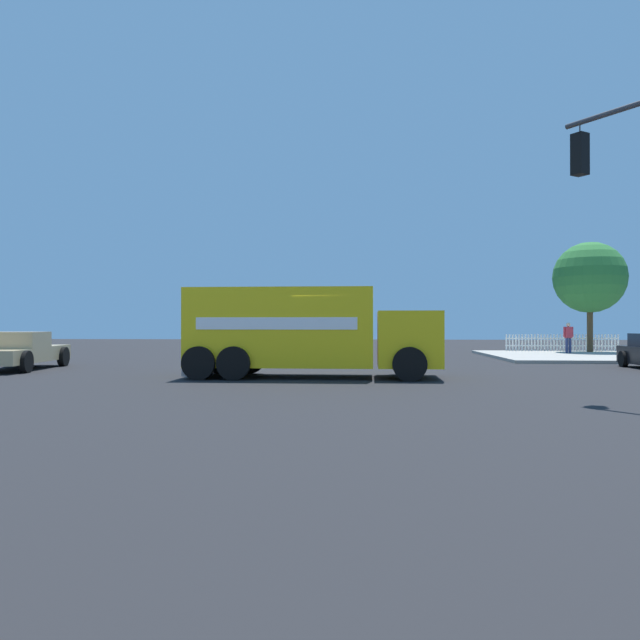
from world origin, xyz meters
TOP-DOWN VIEW (x-y plane):
  - ground_plane at (0.00, 0.00)m, footprint 100.00×100.00m
  - sidewalk_corner_near at (-12.35, -12.35)m, footprint 10.17×10.17m
  - delivery_truck at (0.98, 0.03)m, footprint 7.78×2.86m
  - pickup_tan at (11.76, -2.55)m, footprint 2.69×5.38m
  - pedestrian_crossing at (-11.78, -14.36)m, footprint 0.53×0.24m
  - picket_fence_run at (-12.35, -17.19)m, footprint 6.40×0.05m
  - shade_tree_near at (-13.43, -15.81)m, footprint 3.92×3.92m

SIDE VIEW (x-z plane):
  - ground_plane at x=0.00m, z-range 0.00..0.00m
  - sidewalk_corner_near at x=-12.35m, z-range 0.00..0.14m
  - picket_fence_run at x=-12.35m, z-range 0.15..1.10m
  - pickup_tan at x=11.76m, z-range 0.04..1.42m
  - pedestrian_crossing at x=-11.78m, z-range 0.25..1.86m
  - delivery_truck at x=0.98m, z-range 0.07..2.83m
  - shade_tree_near at x=-13.43m, z-range 1.21..7.29m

